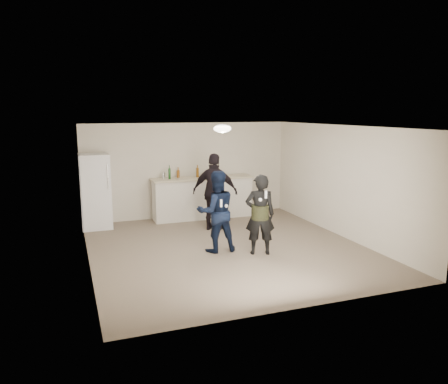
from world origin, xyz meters
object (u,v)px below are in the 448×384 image
object	(u,v)px
fridge	(95,191)
shaker	(164,176)
man	(216,212)
spectator	(215,192)
counter	(203,198)
woman	(260,215)

from	to	relation	value
fridge	shaker	world-z (taller)	fridge
man	spectator	distance (m)	1.65
shaker	spectator	size ratio (longest dim) A/B	0.09
counter	man	size ratio (longest dim) A/B	1.58
counter	spectator	world-z (taller)	spectator
shaker	fridge	bearing A→B (deg)	-174.46
fridge	shaker	bearing A→B (deg)	5.54
fridge	shaker	distance (m)	1.74
fridge	shaker	size ratio (longest dim) A/B	10.59
shaker	woman	size ratio (longest dim) A/B	0.11
fridge	man	bearing A→B (deg)	-51.51
fridge	woman	bearing A→B (deg)	-47.43
counter	shaker	size ratio (longest dim) A/B	15.29
spectator	shaker	bearing A→B (deg)	-23.79
fridge	spectator	world-z (taller)	spectator
woman	spectator	size ratio (longest dim) A/B	0.88
counter	man	world-z (taller)	man
man	spectator	xyz separation A→B (m)	(0.51, 1.57, 0.09)
man	woman	distance (m)	0.88
man	spectator	bearing A→B (deg)	-106.36
man	woman	world-z (taller)	man
woman	shaker	bearing A→B (deg)	-52.40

